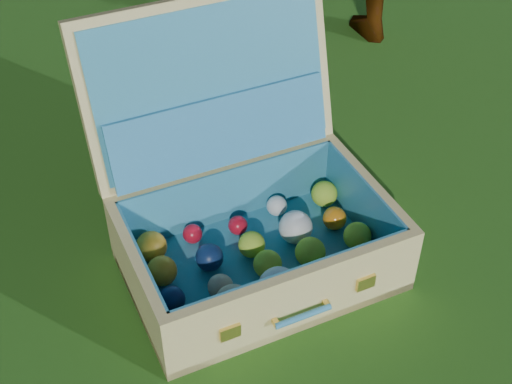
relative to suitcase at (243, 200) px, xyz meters
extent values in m
plane|color=#215114|center=(-0.06, 0.02, -0.17)|extent=(60.00, 60.00, 0.00)
cube|color=#DEC777|center=(0.03, -0.08, -0.16)|extent=(0.73, 0.61, 0.02)
cube|color=#DEC777|center=(0.10, -0.27, -0.07)|extent=(0.60, 0.23, 0.19)
cube|color=#DEC777|center=(-0.04, 0.10, -0.07)|extent=(0.60, 0.23, 0.19)
cube|color=#DEC777|center=(-0.25, -0.18, -0.07)|extent=(0.15, 0.36, 0.19)
cube|color=#DEC777|center=(0.32, 0.02, -0.07)|extent=(0.15, 0.36, 0.19)
cube|color=teal|center=(0.03, -0.08, -0.14)|extent=(0.67, 0.55, 0.01)
cube|color=teal|center=(0.09, -0.26, -0.06)|extent=(0.55, 0.20, 0.17)
cube|color=teal|center=(-0.03, 0.09, -0.06)|extent=(0.55, 0.20, 0.17)
cube|color=teal|center=(-0.24, -0.18, -0.06)|extent=(0.13, 0.35, 0.17)
cube|color=teal|center=(0.30, 0.01, -0.06)|extent=(0.13, 0.35, 0.17)
cube|color=#DEC777|center=(-0.07, 0.19, 0.22)|extent=(0.64, 0.36, 0.41)
cube|color=teal|center=(-0.06, 0.17, 0.22)|extent=(0.59, 0.30, 0.36)
cube|color=teal|center=(-0.04, 0.13, 0.11)|extent=(0.55, 0.25, 0.17)
cube|color=#F2C659|center=(-0.06, -0.34, -0.07)|extent=(0.05, 0.02, 0.04)
cube|color=#F2C659|center=(0.26, -0.23, -0.07)|extent=(0.05, 0.02, 0.04)
cylinder|color=teal|center=(0.11, -0.30, -0.09)|extent=(0.13, 0.06, 0.01)
cube|color=#F2C659|center=(0.05, -0.31, -0.09)|extent=(0.02, 0.02, 0.01)
cube|color=#F2C659|center=(0.16, -0.27, -0.09)|extent=(0.02, 0.02, 0.01)
sphere|color=orange|center=(-0.14, -0.28, -0.11)|extent=(0.06, 0.06, 0.06)
sphere|color=beige|center=(-0.04, -0.24, -0.09)|extent=(0.09, 0.09, 0.09)
sphere|color=silver|center=(0.06, -0.21, -0.09)|extent=(0.10, 0.10, 0.10)
sphere|color=#BDE437|center=(0.19, -0.18, -0.10)|extent=(0.07, 0.07, 0.07)
sphere|color=orange|center=(0.29, -0.12, -0.11)|extent=(0.06, 0.06, 0.06)
sphere|color=#0F234C|center=(-0.18, -0.21, -0.11)|extent=(0.06, 0.06, 0.06)
sphere|color=beige|center=(-0.07, -0.18, -0.11)|extent=(0.06, 0.06, 0.06)
sphere|color=#BDE437|center=(0.05, -0.12, -0.10)|extent=(0.07, 0.07, 0.07)
sphere|color=#BDE437|center=(0.15, -0.09, -0.10)|extent=(0.07, 0.07, 0.07)
sphere|color=#BDE437|center=(0.28, -0.05, -0.10)|extent=(0.07, 0.07, 0.07)
sphere|color=orange|center=(-0.20, -0.12, -0.10)|extent=(0.07, 0.07, 0.07)
sphere|color=#0F234C|center=(-0.09, -0.09, -0.10)|extent=(0.07, 0.07, 0.07)
sphere|color=#BDE437|center=(0.02, -0.05, -0.10)|extent=(0.07, 0.07, 0.07)
sphere|color=silver|center=(0.13, -0.01, -0.09)|extent=(0.09, 0.09, 0.09)
sphere|color=orange|center=(0.24, 0.03, -0.11)|extent=(0.06, 0.06, 0.06)
sphere|color=orange|center=(-0.23, -0.04, -0.10)|extent=(0.08, 0.08, 0.08)
sphere|color=red|center=(-0.13, 0.01, -0.11)|extent=(0.05, 0.05, 0.05)
sphere|color=red|center=(-0.01, 0.03, -0.11)|extent=(0.05, 0.05, 0.05)
sphere|color=silver|center=(0.09, 0.09, -0.11)|extent=(0.05, 0.05, 0.05)
sphere|color=#BDE437|center=(0.22, 0.12, -0.10)|extent=(0.07, 0.07, 0.07)
camera|label=1|loc=(-0.09, -1.29, 1.14)|focal=50.00mm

